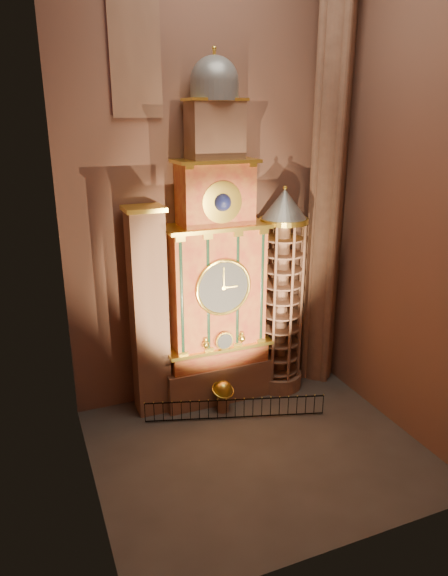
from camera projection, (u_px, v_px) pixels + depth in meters
name	position (u px, v px, depth m)	size (l,w,h in m)	color
floor	(257.00, 449.00, 22.71)	(14.00, 14.00, 0.00)	#383330
wall_back	(207.00, 182.00, 24.43)	(22.00, 22.00, 0.00)	brown
wall_left	(70.00, 213.00, 16.67)	(22.00, 22.00, 0.00)	brown
wall_right	(412.00, 190.00, 21.67)	(22.00, 22.00, 0.00)	brown
astronomical_clock	(216.00, 274.00, 24.91)	(5.60, 2.41, 16.70)	#8C634C
portrait_tower	(149.00, 313.00, 24.21)	(1.80, 1.60, 10.20)	#8C634C
stair_turret	(281.00, 294.00, 26.38)	(2.50, 2.50, 10.80)	#8C634C
gothic_pier	(328.00, 178.00, 25.73)	(2.04, 2.04, 22.00)	#8C634C
stained_glass_window	(135.00, 52.00, 21.45)	(2.20, 0.14, 5.20)	navy
celestial_globe	(223.00, 393.00, 25.34)	(1.36, 1.32, 1.63)	#8C634C
iron_railing	(235.00, 409.00, 24.77)	(8.28, 2.61, 1.03)	black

